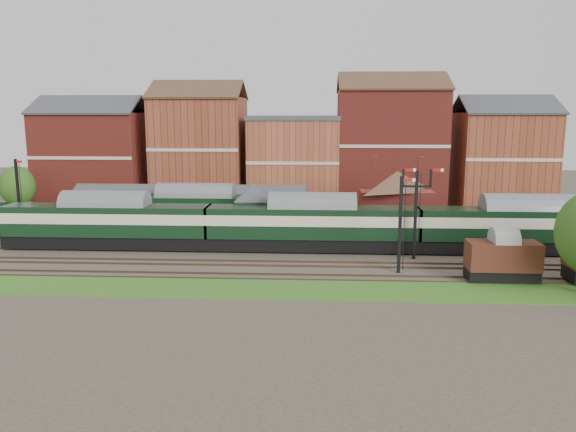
{
  "coord_description": "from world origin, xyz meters",
  "views": [
    {
      "loc": [
        3.27,
        -52.09,
        12.97
      ],
      "look_at": [
        0.4,
        2.0,
        3.0
      ],
      "focal_mm": 35.0,
      "sensor_mm": 36.0,
      "label": 1
    }
  ],
  "objects_px": {
    "semaphore_bracket": "(416,208)",
    "platform_railcar": "(196,211)",
    "signal_box": "(255,212)",
    "dmu_train": "(312,224)",
    "goods_van_a": "(503,258)"
  },
  "relations": [
    {
      "from": "platform_railcar",
      "to": "dmu_train",
      "type": "bearing_deg",
      "value": -27.47
    },
    {
      "from": "dmu_train",
      "to": "platform_railcar",
      "type": "relative_size",
      "value": 3.01
    },
    {
      "from": "platform_railcar",
      "to": "goods_van_a",
      "type": "xyz_separation_m",
      "value": [
        27.42,
        -15.5,
        -0.76
      ]
    },
    {
      "from": "semaphore_bracket",
      "to": "platform_railcar",
      "type": "height_order",
      "value": "semaphore_bracket"
    },
    {
      "from": "semaphore_bracket",
      "to": "platform_railcar",
      "type": "distance_m",
      "value": 23.62
    },
    {
      "from": "semaphore_bracket",
      "to": "signal_box",
      "type": "bearing_deg",
      "value": 159.08
    },
    {
      "from": "platform_railcar",
      "to": "goods_van_a",
      "type": "height_order",
      "value": "platform_railcar"
    },
    {
      "from": "signal_box",
      "to": "platform_railcar",
      "type": "distance_m",
      "value": 7.47
    },
    {
      "from": "dmu_train",
      "to": "signal_box",
      "type": "bearing_deg",
      "value": 150.7
    },
    {
      "from": "dmu_train",
      "to": "platform_railcar",
      "type": "distance_m",
      "value": 14.09
    },
    {
      "from": "semaphore_bracket",
      "to": "goods_van_a",
      "type": "bearing_deg",
      "value": -48.9
    },
    {
      "from": "semaphore_bracket",
      "to": "goods_van_a",
      "type": "xyz_separation_m",
      "value": [
        5.67,
        -6.5,
        -2.74
      ]
    },
    {
      "from": "signal_box",
      "to": "semaphore_bracket",
      "type": "xyz_separation_m",
      "value": [
        15.04,
        -5.75,
        1.44
      ]
    },
    {
      "from": "platform_railcar",
      "to": "goods_van_a",
      "type": "distance_m",
      "value": 31.5
    },
    {
      "from": "dmu_train",
      "to": "goods_van_a",
      "type": "relative_size",
      "value": 10.96
    }
  ]
}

